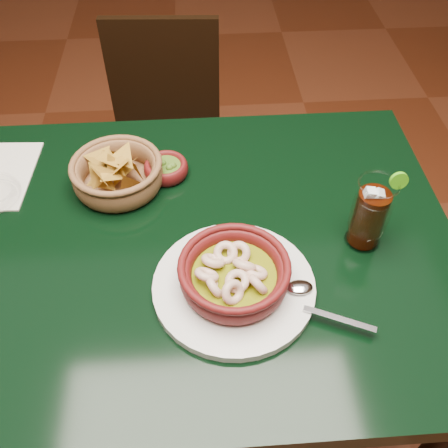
{
  "coord_description": "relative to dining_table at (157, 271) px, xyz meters",
  "views": [
    {
      "loc": [
        0.1,
        -0.64,
        1.49
      ],
      "look_at": [
        0.14,
        -0.02,
        0.81
      ],
      "focal_mm": 40.0,
      "sensor_mm": 36.0,
      "label": 1
    }
  ],
  "objects": [
    {
      "name": "chip_basket",
      "position": [
        -0.07,
        0.16,
        0.13
      ],
      "size": [
        0.23,
        0.23,
        0.12
      ],
      "color": "brown",
      "rests_on": "dining_table"
    },
    {
      "name": "ground",
      "position": [
        0.0,
        0.0,
        -0.65
      ],
      "size": [
        7.0,
        7.0,
        0.0
      ],
      "primitive_type": "plane",
      "color": "#471C0C",
      "rests_on": "ground"
    },
    {
      "name": "guacamole_ramekin",
      "position": [
        0.03,
        0.19,
        0.12
      ],
      "size": [
        0.12,
        0.12,
        0.04
      ],
      "color": "#4D0E0F",
      "rests_on": "dining_table"
    },
    {
      "name": "dining_table",
      "position": [
        0.0,
        0.0,
        0.0
      ],
      "size": [
        1.2,
        0.8,
        0.75
      ],
      "color": "black",
      "rests_on": "ground"
    },
    {
      "name": "cola_drink",
      "position": [
        0.41,
        -0.03,
        0.17
      ],
      "size": [
        0.15,
        0.15,
        0.17
      ],
      "color": "white",
      "rests_on": "dining_table"
    },
    {
      "name": "shrimp_plate",
      "position": [
        0.15,
        -0.12,
        0.13
      ],
      "size": [
        0.37,
        0.29,
        0.08
      ],
      "color": "silver",
      "rests_on": "dining_table"
    },
    {
      "name": "dining_chair",
      "position": [
        -0.01,
        0.7,
        -0.2
      ],
      "size": [
        0.4,
        0.4,
        0.82
      ],
      "color": "black",
      "rests_on": "ground"
    }
  ]
}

